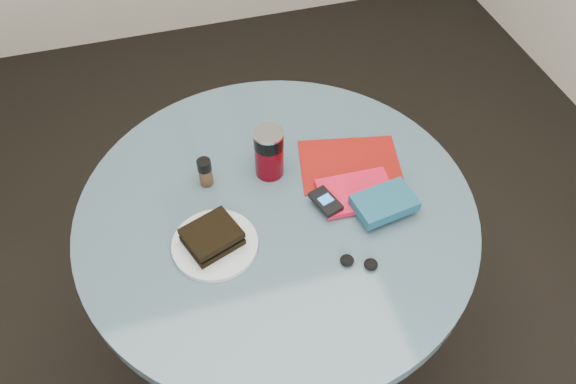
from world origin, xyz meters
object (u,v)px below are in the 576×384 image
object	(u,v)px
soda_can	(269,153)
novel	(384,203)
magazine	(350,165)
mp3_player	(326,201)
plate	(215,245)
red_book	(356,193)
pepper_grinder	(205,172)
headphones	(359,262)
table	(277,245)
sandwich	(212,237)

from	to	relation	value
soda_can	novel	distance (m)	0.32
magazine	mp3_player	world-z (taller)	mp3_player
plate	red_book	size ratio (longest dim) A/B	1.09
magazine	red_book	world-z (taller)	red_book
magazine	red_book	size ratio (longest dim) A/B	1.41
pepper_grinder	novel	world-z (taller)	pepper_grinder
red_book	novel	xyz separation A→B (m)	(0.05, -0.07, 0.02)
soda_can	headphones	distance (m)	0.36
pepper_grinder	table	bearing A→B (deg)	-40.39
plate	headphones	bearing A→B (deg)	-24.99
table	sandwich	bearing A→B (deg)	-158.55
pepper_grinder	red_book	bearing A→B (deg)	-22.72
plate	headphones	distance (m)	0.34
sandwich	soda_can	bearing A→B (deg)	45.14
soda_can	pepper_grinder	size ratio (longest dim) A/B	1.72
sandwich	headphones	world-z (taller)	sandwich
magazine	mp3_player	bearing A→B (deg)	-120.91
plate	novel	xyz separation A→B (m)	(0.42, -0.01, 0.03)
plate	novel	distance (m)	0.42
pepper_grinder	magazine	world-z (taller)	pepper_grinder
headphones	mp3_player	bearing A→B (deg)	96.61
red_book	pepper_grinder	bearing A→B (deg)	159.41
red_book	headphones	size ratio (longest dim) A/B	2.01
mp3_player	headphones	bearing A→B (deg)	-83.39
table	novel	size ratio (longest dim) A/B	6.76
table	magazine	bearing A→B (deg)	20.42
table	mp3_player	size ratio (longest dim) A/B	10.50
soda_can	novel	bearing A→B (deg)	-41.67
pepper_grinder	red_book	xyz separation A→B (m)	(0.35, -0.15, -0.03)
table	pepper_grinder	bearing A→B (deg)	139.61
novel	mp3_player	bearing A→B (deg)	150.32
table	magazine	size ratio (longest dim) A/B	3.81
table	pepper_grinder	xyz separation A→B (m)	(-0.15, 0.13, 0.21)
red_book	sandwich	bearing A→B (deg)	-170.62
plate	mp3_player	distance (m)	0.29
sandwich	pepper_grinder	distance (m)	0.20
pepper_grinder	headphones	bearing A→B (deg)	-50.06
pepper_grinder	mp3_player	xyz separation A→B (m)	(0.27, -0.16, -0.02)
plate	table	bearing A→B (deg)	22.93
table	headphones	distance (m)	0.31
table	plate	distance (m)	0.25
magazine	headphones	world-z (taller)	headphones
plate	soda_can	xyz separation A→B (m)	(0.19, 0.19, 0.07)
pepper_grinder	red_book	world-z (taller)	pepper_grinder
red_book	mp3_player	bearing A→B (deg)	-167.71
mp3_player	plate	bearing A→B (deg)	-172.83
plate	novel	world-z (taller)	novel
magazine	sandwich	bearing A→B (deg)	-147.41
plate	pepper_grinder	size ratio (longest dim) A/B	2.46
sandwich	novel	world-z (taller)	sandwich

